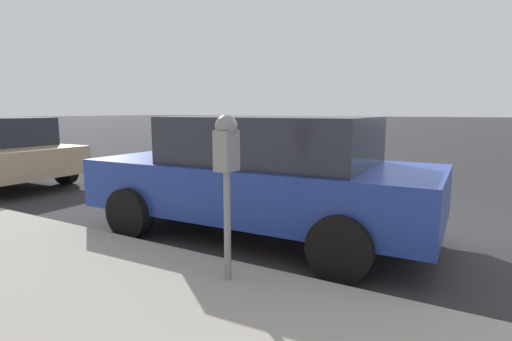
{
  "coord_description": "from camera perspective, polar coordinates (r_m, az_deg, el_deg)",
  "views": [
    {
      "loc": [
        -5.32,
        -1.0,
        1.59
      ],
      "look_at": [
        -2.14,
        0.87,
        1.04
      ],
      "focal_mm": 28.0,
      "sensor_mm": 36.0,
      "label": 1
    }
  ],
  "objects": [
    {
      "name": "ground_plane",
      "position": [
        5.64,
        19.13,
        -8.35
      ],
      "size": [
        220.0,
        220.0,
        0.0
      ],
      "primitive_type": "plane",
      "color": "#2B2B2D"
    },
    {
      "name": "car_blue",
      "position": [
        5.06,
        0.91,
        -0.52
      ],
      "size": [
        2.13,
        4.42,
        1.52
      ],
      "rotation": [
        0.0,
        0.0,
        0.03
      ],
      "color": "navy",
      "rests_on": "ground_plane"
    },
    {
      "name": "parking_meter",
      "position": [
        3.33,
        -4.21,
        2.11
      ],
      "size": [
        0.21,
        0.19,
        1.42
      ],
      "color": "gray",
      "rests_on": "sidewalk"
    }
  ]
}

